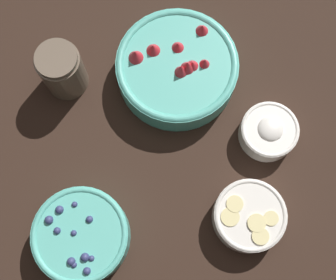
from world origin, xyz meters
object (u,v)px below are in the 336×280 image
object	(u,v)px
bowl_blueberries	(81,236)
bowl_bananas	(249,216)
bowl_cream	(269,131)
jar_chocolate	(63,71)
bowl_strawberries	(177,68)

from	to	relation	value
bowl_blueberries	bowl_bananas	xyz separation A→B (m)	(-0.10, 0.29, -0.01)
bowl_bananas	bowl_cream	xyz separation A→B (m)	(-0.17, 0.01, -0.00)
bowl_cream	jar_chocolate	world-z (taller)	jar_chocolate
bowl_strawberries	bowl_bananas	distance (m)	0.31
bowl_blueberries	jar_chocolate	bearing A→B (deg)	-158.32
bowl_cream	jar_chocolate	size ratio (longest dim) A/B	1.00
bowl_blueberries	jar_chocolate	size ratio (longest dim) A/B	1.55
bowl_strawberries	jar_chocolate	xyz separation A→B (m)	(0.06, -0.21, 0.01)
bowl_blueberries	bowl_bananas	size ratio (longest dim) A/B	1.30
bowl_blueberries	bowl_bananas	world-z (taller)	bowl_blueberries
bowl_blueberries	bowl_cream	bearing A→B (deg)	132.26
bowl_bananas	jar_chocolate	xyz separation A→B (m)	(-0.19, -0.40, 0.02)
jar_chocolate	bowl_cream	bearing A→B (deg)	86.60
bowl_strawberries	bowl_bananas	xyz separation A→B (m)	(0.25, 0.19, -0.01)
bowl_bananas	bowl_cream	distance (m)	0.17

